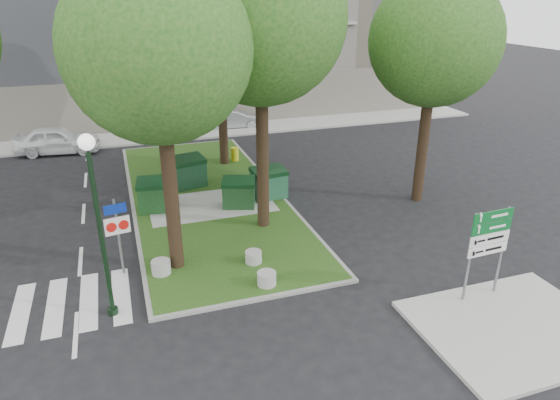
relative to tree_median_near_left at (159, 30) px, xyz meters
name	(u,v)px	position (x,y,z in m)	size (l,w,h in m)	color
ground	(242,302)	(1.41, -2.56, -7.32)	(120.00, 120.00, 0.00)	black
median_island	(207,197)	(1.91, 5.44, -7.26)	(6.00, 16.00, 0.12)	#1E4012
median_kerb	(207,197)	(1.91, 5.44, -7.27)	(6.30, 16.30, 0.10)	gray
sidewalk_corner	(514,328)	(7.91, -6.06, -7.26)	(5.00, 4.00, 0.12)	#999993
building_sidewalk	(166,135)	(1.41, 15.94, -7.26)	(42.00, 3.00, 0.12)	#999993
zebra_crossing	(105,298)	(-2.34, -1.06, -7.31)	(5.00, 3.00, 0.01)	silver
tree_median_near_left	(159,30)	(0.00, 0.00, 0.00)	(5.20, 5.20, 10.53)	black
tree_median_near_right	(262,0)	(3.50, 2.00, 0.67)	(5.60, 5.60, 11.46)	black
tree_median_mid	(155,26)	(0.50, 6.50, -0.34)	(4.80, 4.80, 9.99)	black
tree_street_right	(437,27)	(10.50, 2.50, -0.33)	(5.00, 5.00, 10.06)	black
dumpster_a	(156,195)	(-0.24, 4.59, -6.56)	(1.56, 1.21, 1.33)	#0E3611
dumpster_b	(188,172)	(1.36, 6.82, -6.53)	(1.70, 1.37, 1.40)	#10361D
dumpster_c	(239,193)	(2.96, 3.89, -6.62)	(1.53, 1.28, 1.21)	black
dumpster_d	(269,183)	(4.41, 4.44, -6.56)	(1.54, 1.16, 1.32)	#16492D
bollard_left	(161,267)	(-0.63, -0.39, -6.98)	(0.60, 0.60, 0.43)	#9B9C97
bollard_right	(267,278)	(2.30, -2.06, -6.99)	(0.57, 0.57, 0.41)	#9D9E99
bollard_mid	(254,257)	(2.29, -0.65, -7.00)	(0.54, 0.54, 0.39)	#9F9F9A
litter_bin	(235,154)	(4.20, 9.65, -6.85)	(0.39, 0.39, 0.69)	gold
street_lamp	(97,207)	(-2.13, -1.94, -4.08)	(0.41, 0.41, 5.15)	black
traffic_sign_pole	(117,227)	(-1.76, 0.20, -5.68)	(0.76, 0.18, 2.55)	slate
directional_sign	(488,240)	(7.97, -4.56, -5.41)	(1.35, 0.15, 2.69)	slate
car_white	(57,140)	(-4.52, 14.30, -6.57)	(1.76, 4.37, 1.49)	white
car_silver	(233,119)	(5.76, 16.43, -6.70)	(1.30, 3.72, 1.23)	gray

